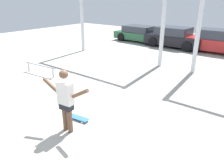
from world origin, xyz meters
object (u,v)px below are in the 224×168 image
object	(u,v)px
parked_car_black	(174,37)
parked_car_red	(219,42)
parked_car_green	(140,34)
skateboarder	(66,99)
skateboard	(77,117)
grind_rail	(40,67)

from	to	relation	value
parked_car_black	parked_car_red	bearing A→B (deg)	4.87
parked_car_green	parked_car_black	bearing A→B (deg)	-2.43
parked_car_red	skateboarder	bearing A→B (deg)	-94.30
skateboard	grind_rail	distance (m)	4.63
skateboard	skateboarder	bearing A→B (deg)	-75.12
skateboard	parked_car_black	bearing A→B (deg)	91.54
parked_car_green	parked_car_red	bearing A→B (deg)	2.00
parked_car_green	parked_car_black	xyz separation A→B (m)	(3.00, -0.29, 0.07)
skateboarder	parked_car_green	world-z (taller)	skateboarder
parked_car_black	parked_car_red	world-z (taller)	parked_car_red
skateboarder	parked_car_green	distance (m)	13.04
skateboard	parked_car_green	distance (m)	12.45
parked_car_green	skateboarder	bearing A→B (deg)	-63.73
skateboarder	skateboard	bearing A→B (deg)	106.65
skateboarder	skateboard	size ratio (longest dim) A/B	2.22
grind_rail	parked_car_green	world-z (taller)	parked_car_green
parked_car_red	parked_car_green	bearing A→B (deg)	178.23
parked_car_red	skateboard	bearing A→B (deg)	-95.63
skateboard	grind_rail	bearing A→B (deg)	149.71
skateboarder	parked_car_red	xyz separation A→B (m)	(0.75, 11.87, -0.26)
parked_car_green	skateboard	bearing A→B (deg)	-63.72
skateboarder	grind_rail	size ratio (longest dim) A/B	0.84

